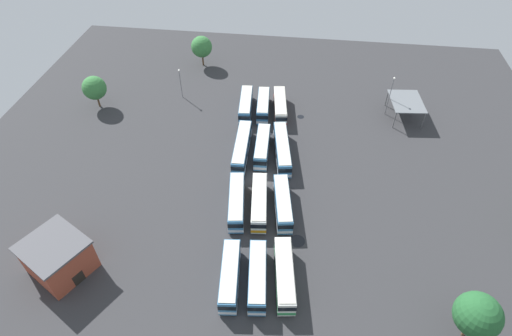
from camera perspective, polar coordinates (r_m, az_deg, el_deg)
ground_plane at (r=78.63m, az=0.68°, el=-1.60°), size 122.78×122.78×0.00m
bus_row0_slot0 at (r=63.46m, az=4.02°, el=-14.65°), size 11.95×4.22×3.52m
bus_row0_slot1 at (r=63.16m, az=0.21°, el=-14.90°), size 11.38×3.81×3.52m
bus_row0_slot2 at (r=63.35m, az=-3.65°, el=-14.78°), size 11.36×3.75×3.52m
bus_row1_slot0 at (r=72.08m, az=3.75°, el=-4.93°), size 11.78×4.45×3.52m
bus_row1_slot1 at (r=72.09m, az=0.46°, el=-4.79°), size 11.93×3.81×3.52m
bus_row1_slot2 at (r=72.26m, az=-2.73°, el=-4.72°), size 12.04×4.21×3.52m
bus_row2_slot0 at (r=82.54m, az=3.68°, el=2.68°), size 14.24×4.86×3.52m
bus_row2_slot1 at (r=82.97m, az=0.88°, el=3.03°), size 11.46×3.06×3.52m
bus_row2_slot2 at (r=82.81m, az=-1.98°, el=2.92°), size 14.09×3.12×3.52m
bus_row3_slot0 at (r=94.58m, az=3.39°, el=8.70°), size 11.93×4.08×3.52m
bus_row3_slot1 at (r=94.57m, az=1.01°, el=8.77°), size 11.01×3.41×3.52m
bus_row3_slot2 at (r=94.76m, az=-1.43°, el=8.84°), size 11.78×3.56×3.52m
depot_building at (r=70.37m, az=-25.97°, el=-11.10°), size 11.52×11.79×6.17m
maintenance_shelter at (r=97.83m, az=20.33°, el=8.69°), size 9.75×7.70×4.23m
lamp_post_far_corner at (r=100.13m, az=-10.52°, el=11.70°), size 0.56×0.28×7.40m
lamp_post_near_entrance at (r=96.73m, az=18.22°, el=9.69°), size 0.56×0.28×9.54m
tree_south_edge at (r=62.77m, az=28.60°, el=-17.63°), size 6.10×6.10×8.76m
tree_east_edge at (r=101.78m, az=-21.69°, el=10.37°), size 5.42×5.42×7.70m
tree_northwest at (r=112.42m, az=-7.62°, el=16.46°), size 5.49×5.49×8.06m
puddle_back_corner at (r=94.61m, az=6.26°, el=7.13°), size 1.56×1.56×0.01m
puddle_front_lane at (r=69.44m, az=5.79°, el=-10.13°), size 2.60×2.60×0.01m
puddle_near_shelter at (r=89.23m, az=1.65°, el=4.84°), size 1.88×1.88×0.01m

